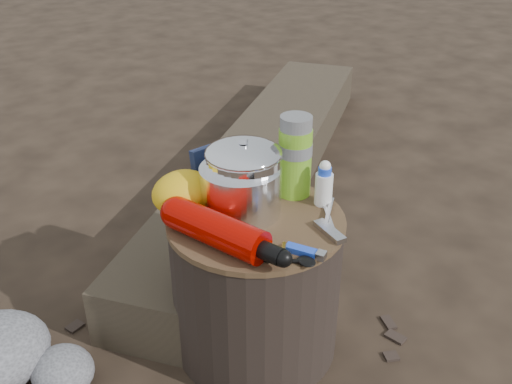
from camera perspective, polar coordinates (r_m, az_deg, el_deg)
ground at (r=1.69m, az=-0.00°, el=-14.34°), size 60.00×60.00×0.00m
stump at (r=1.56m, az=-0.00°, el=-8.94°), size 0.44×0.44×0.41m
log_main at (r=2.44m, az=0.99°, el=3.16°), size 2.02×1.51×0.18m
log_small at (r=2.58m, az=1.22°, el=3.62°), size 1.19×0.77×0.10m
foil_windscreen at (r=1.44m, az=-1.50°, el=0.20°), size 0.20×0.20×0.12m
camping_pot at (r=1.44m, az=-1.21°, el=1.50°), size 0.18×0.18×0.18m
fuel_bottle at (r=1.33m, az=-3.81°, el=-3.72°), size 0.16×0.34×0.08m
thermos at (r=1.50m, az=3.82°, el=3.47°), size 0.09×0.09×0.22m
travel_mug at (r=1.57m, az=-1.30°, el=2.47°), size 0.07×0.07×0.11m
stuff_sack at (r=1.46m, az=-7.22°, el=-0.02°), size 0.16×0.13×0.11m
food_pouch at (r=1.54m, az=-4.51°, el=2.22°), size 0.10×0.02×0.13m
lighter at (r=1.32m, az=4.45°, el=-5.68°), size 0.06×0.09×0.02m
multitool at (r=1.39m, az=7.18°, el=-3.84°), size 0.05×0.10×0.01m
pot_grabber at (r=1.46m, az=7.01°, el=-2.10°), size 0.11×0.11×0.01m
spork at (r=1.29m, az=1.92°, el=-6.65°), size 0.13×0.12×0.01m
squeeze_bottle at (r=1.49m, az=6.64°, el=0.66°), size 0.05×0.05×0.11m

